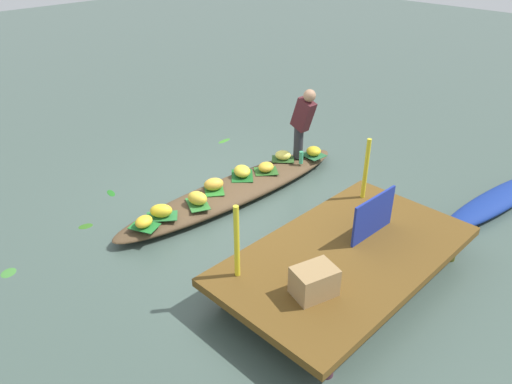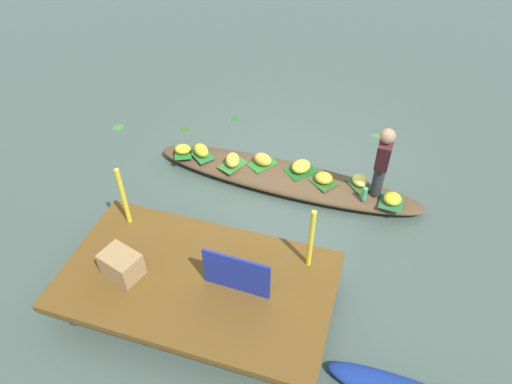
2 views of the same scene
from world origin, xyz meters
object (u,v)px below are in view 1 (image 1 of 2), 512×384
at_px(moored_boat, 498,200).
at_px(banana_bunch_7, 242,171).
at_px(banana_bunch_2, 197,198).
at_px(banana_bunch_6, 214,184).
at_px(vendor_person, 303,120).
at_px(banana_bunch_1, 266,167).
at_px(vendor_boat, 237,189).
at_px(produce_crate, 314,281).
at_px(banana_bunch_0, 161,211).
at_px(water_bottle, 301,157).
at_px(banana_bunch_5, 144,222).
at_px(banana_bunch_3, 283,155).
at_px(market_banner, 373,216).
at_px(banana_bunch_4, 314,151).

relative_size(moored_boat, banana_bunch_7, 8.77).
relative_size(banana_bunch_2, banana_bunch_6, 1.00).
distance_m(banana_bunch_6, vendor_person, 1.87).
bearing_deg(banana_bunch_1, vendor_person, 173.30).
height_order(vendor_boat, vendor_person, vendor_person).
bearing_deg(produce_crate, banana_bunch_6, -109.07).
relative_size(banana_bunch_0, banana_bunch_2, 1.02).
distance_m(vendor_boat, banana_bunch_7, 0.32).
distance_m(banana_bunch_7, water_bottle, 1.07).
distance_m(banana_bunch_0, water_bottle, 2.64).
height_order(moored_boat, banana_bunch_5, banana_bunch_5).
xyz_separation_m(banana_bunch_1, produce_crate, (1.91, 2.52, 0.26)).
xyz_separation_m(vendor_boat, banana_bunch_7, (-0.22, -0.10, 0.21)).
xyz_separation_m(moored_boat, banana_bunch_1, (1.99, -2.96, 0.21)).
relative_size(vendor_boat, vendor_person, 3.44).
bearing_deg(banana_bunch_6, vendor_boat, 168.10).
distance_m(vendor_boat, banana_bunch_5, 1.71).
distance_m(banana_bunch_1, banana_bunch_7, 0.41).
bearing_deg(banana_bunch_5, banana_bunch_2, 176.36).
distance_m(banana_bunch_1, banana_bunch_5, 2.30).
bearing_deg(vendor_boat, produce_crate, 66.00).
height_order(banana_bunch_2, banana_bunch_5, banana_bunch_2).
relative_size(vendor_person, water_bottle, 5.83).
bearing_deg(banana_bunch_6, banana_bunch_0, 3.86).
relative_size(moored_boat, banana_bunch_3, 10.48).
bearing_deg(banana_bunch_1, moored_boat, 123.94).
bearing_deg(water_bottle, vendor_boat, -12.01).
bearing_deg(banana_bunch_6, moored_boat, 133.93).
distance_m(banana_bunch_0, banana_bunch_5, 0.31).
bearing_deg(market_banner, banana_bunch_7, -92.28).
bearing_deg(banana_bunch_1, produce_crate, 52.86).
distance_m(vendor_boat, banana_bunch_3, 1.14).
distance_m(banana_bunch_3, market_banner, 2.70).
relative_size(moored_boat, banana_bunch_6, 9.35).
height_order(moored_boat, vendor_person, vendor_person).
height_order(banana_bunch_0, banana_bunch_7, banana_bunch_0).
xyz_separation_m(banana_bunch_1, water_bottle, (-0.63, 0.21, 0.03)).
relative_size(banana_bunch_2, banana_bunch_4, 1.18).
bearing_deg(banana_bunch_5, banana_bunch_3, -178.56).
xyz_separation_m(vendor_boat, banana_bunch_5, (1.70, 0.02, 0.19)).
distance_m(banana_bunch_0, produce_crate, 2.60).
bearing_deg(water_bottle, market_banner, 60.88).
bearing_deg(banana_bunch_4, banana_bunch_5, -3.30).
xyz_separation_m(banana_bunch_0, banana_bunch_5, (0.31, 0.04, -0.02)).
relative_size(banana_bunch_1, banana_bunch_3, 0.98).
bearing_deg(banana_bunch_0, water_bottle, 174.01).
xyz_separation_m(banana_bunch_2, market_banner, (-0.87, 2.32, 0.35)).
relative_size(banana_bunch_1, market_banner, 0.33).
relative_size(vendor_boat, banana_bunch_2, 14.28).
relative_size(market_banner, produce_crate, 1.79).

